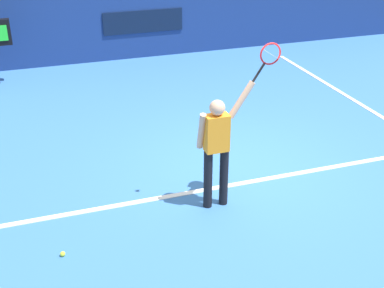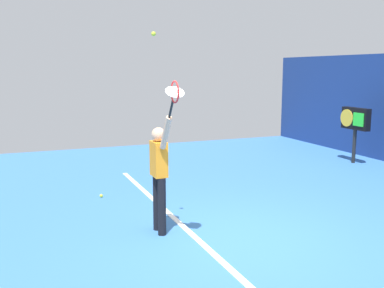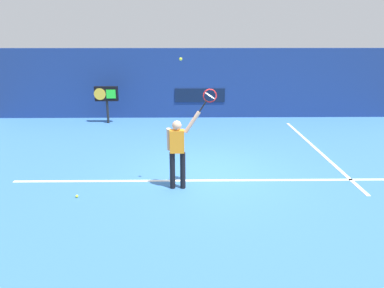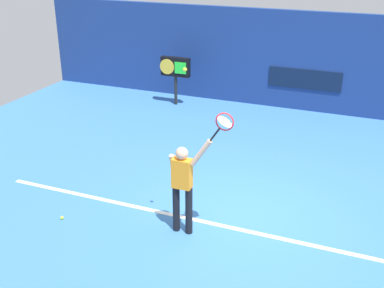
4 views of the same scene
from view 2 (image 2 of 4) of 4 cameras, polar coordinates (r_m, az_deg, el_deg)
name	(u,v)px [view 2 (image 2 of 4)]	position (r m, az deg, el deg)	size (l,w,h in m)	color
ground_plane	(237,241)	(6.94, 5.76, -12.26)	(18.00, 18.00, 0.00)	#3870B2
court_baseline	(204,246)	(6.72, 1.61, -12.91)	(10.00, 0.10, 0.01)	white
tennis_player	(159,171)	(6.98, -4.21, -3.43)	(0.80, 0.31, 1.92)	black
tennis_racket	(174,94)	(6.12, -2.28, 6.43)	(0.47, 0.27, 0.60)	black
tennis_ball	(154,34)	(6.71, -4.95, 13.89)	(0.07, 0.07, 0.07)	#CCE033
scoreboard_clock	(355,121)	(13.03, 20.21, 2.81)	(0.96, 0.20, 1.54)	black
spare_ball	(101,196)	(9.29, -11.57, -6.51)	(0.07, 0.07, 0.07)	#CCE033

